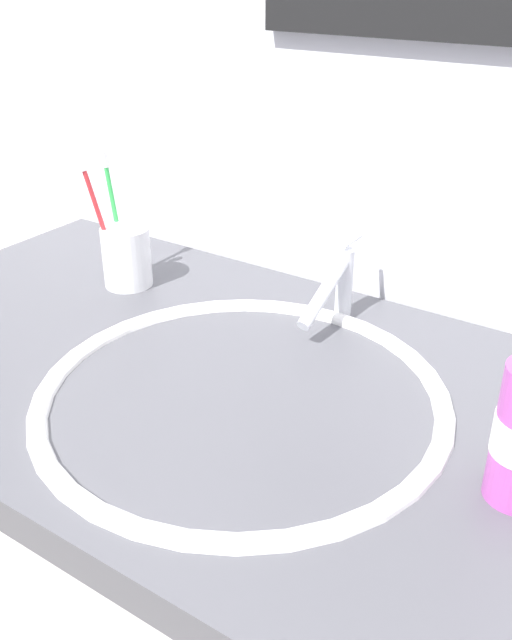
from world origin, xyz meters
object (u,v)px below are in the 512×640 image
object	(u,v)px
toothbrush_cup	(127,257)
toothbrush_red	(98,213)
faucet	(337,285)
toothbrush_green	(114,207)

from	to	relation	value
toothbrush_cup	toothbrush_red	distance (m)	0.08
faucet	toothbrush_red	bearing A→B (deg)	-164.67
faucet	toothbrush_red	distance (m)	0.37
toothbrush_red	toothbrush_cup	bearing A→B (deg)	44.91
toothbrush_cup	toothbrush_green	xyz separation A→B (m)	(-0.03, 0.02, 0.07)
toothbrush_red	toothbrush_green	world-z (taller)	toothbrush_red
toothbrush_cup	toothbrush_green	size ratio (longest dim) A/B	0.48
faucet	toothbrush_cup	bearing A→B (deg)	-167.68
toothbrush_cup	toothbrush_red	bearing A→B (deg)	-135.09
faucet	toothbrush_red	size ratio (longest dim) A/B	0.77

